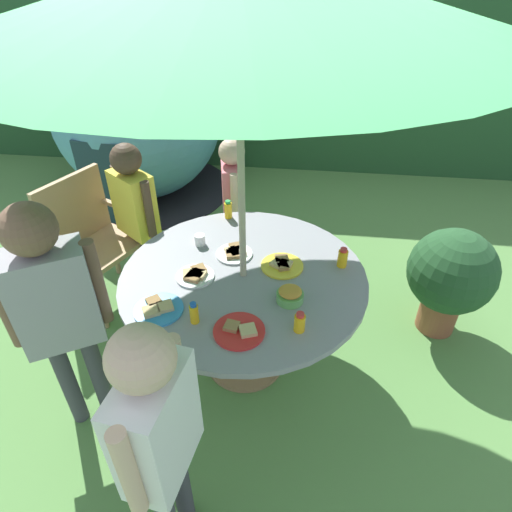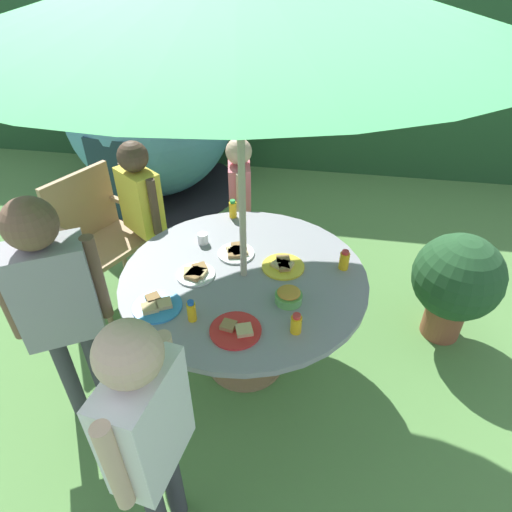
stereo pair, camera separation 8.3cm
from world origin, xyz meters
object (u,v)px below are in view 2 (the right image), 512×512
(potted_plant, at_px, (456,281))
(juice_bottle_center_front, at_px, (192,311))
(child_in_grey_shirt, at_px, (55,293))
(snack_bowl, at_px, (289,296))
(wooden_chair, at_px, (97,230))
(plate_near_left, at_px, (236,252))
(child_in_yellow_shirt, at_px, (141,201))
(child_in_white_shirt, at_px, (146,422))
(plate_back_edge, at_px, (157,305))
(plate_far_right, at_px, (236,330))
(juice_bottle_mid_left, at_px, (233,209))
(cup_near, at_px, (203,238))
(plate_near_right, at_px, (283,265))
(plate_front_edge, at_px, (196,273))
(garden_table, at_px, (244,292))
(juice_bottle_far_left, at_px, (296,324))
(child_in_pink_shirt, at_px, (240,190))
(juice_bottle_center_back, at_px, (344,260))
(dome_tent, at_px, (151,110))

(potted_plant, distance_m, juice_bottle_center_front, 1.74)
(child_in_grey_shirt, height_order, snack_bowl, child_in_grey_shirt)
(wooden_chair, bearing_deg, plate_near_left, -83.27)
(child_in_yellow_shirt, relative_size, snack_bowl, 8.49)
(child_in_white_shirt, height_order, plate_back_edge, child_in_white_shirt)
(snack_bowl, height_order, plate_far_right, snack_bowl)
(potted_plant, height_order, juice_bottle_mid_left, juice_bottle_mid_left)
(potted_plant, bearing_deg, juice_bottle_mid_left, 175.61)
(plate_back_edge, bearing_deg, wooden_chair, 132.44)
(wooden_chair, relative_size, plate_back_edge, 3.85)
(cup_near, bearing_deg, juice_bottle_mid_left, 70.51)
(child_in_grey_shirt, distance_m, plate_near_right, 1.19)
(snack_bowl, height_order, juice_bottle_mid_left, juice_bottle_mid_left)
(snack_bowl, bearing_deg, plate_front_edge, 166.21)
(child_in_grey_shirt, bearing_deg, potted_plant, -5.88)
(snack_bowl, bearing_deg, garden_table, 145.94)
(child_in_yellow_shirt, xyz_separation_m, plate_front_edge, (0.59, -0.68, -0.02))
(child_in_grey_shirt, bearing_deg, child_in_white_shirt, -70.16)
(plate_far_right, bearing_deg, plate_front_edge, 128.73)
(garden_table, distance_m, cup_near, 0.43)
(potted_plant, relative_size, plate_near_right, 3.23)
(garden_table, bearing_deg, plate_far_right, -84.12)
(snack_bowl, height_order, plate_back_edge, snack_bowl)
(wooden_chair, height_order, juice_bottle_center_front, wooden_chair)
(child_in_white_shirt, bearing_deg, plate_near_right, -9.22)
(potted_plant, distance_m, plate_near_left, 1.43)
(snack_bowl, height_order, juice_bottle_far_left, juice_bottle_far_left)
(child_in_pink_shirt, bearing_deg, juice_bottle_center_back, 29.31)
(dome_tent, distance_m, juice_bottle_center_front, 2.89)
(child_in_grey_shirt, distance_m, juice_bottle_center_back, 1.50)
(child_in_pink_shirt, relative_size, plate_near_right, 4.59)
(wooden_chair, bearing_deg, juice_bottle_center_front, -108.53)
(child_in_grey_shirt, distance_m, cup_near, 0.91)
(plate_far_right, distance_m, plate_near_right, 0.56)
(plate_front_edge, bearing_deg, plate_far_right, -51.27)
(cup_near, bearing_deg, plate_back_edge, -97.66)
(juice_bottle_center_back, bearing_deg, wooden_chair, 167.45)
(snack_bowl, height_order, plate_near_left, snack_bowl)
(plate_near_left, relative_size, juice_bottle_center_front, 1.80)
(plate_back_edge, distance_m, juice_bottle_mid_left, 0.95)
(potted_plant, distance_m, juice_bottle_mid_left, 1.52)
(garden_table, relative_size, plate_near_left, 6.34)
(plate_far_right, height_order, plate_front_edge, same)
(child_in_white_shirt, relative_size, juice_bottle_far_left, 12.03)
(dome_tent, height_order, cup_near, dome_tent)
(garden_table, bearing_deg, snack_bowl, -34.06)
(child_in_white_shirt, relative_size, plate_front_edge, 6.18)
(juice_bottle_center_front, bearing_deg, child_in_white_shirt, -88.00)
(juice_bottle_center_back, bearing_deg, child_in_pink_shirt, 131.90)
(garden_table, distance_m, snack_bowl, 0.36)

